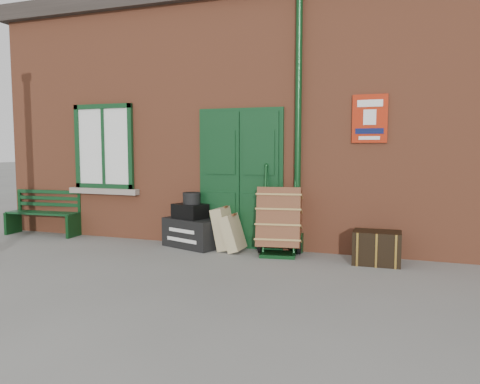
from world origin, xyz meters
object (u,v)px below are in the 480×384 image
at_px(bench, 45,212).
at_px(dark_trunk, 377,248).
at_px(porter_trolley, 279,220).
at_px(houdini_trunk, 193,233).

height_order(bench, dark_trunk, bench).
bearing_deg(porter_trolley, dark_trunk, -15.50).
relative_size(houdini_trunk, dark_trunk, 1.46).
relative_size(bench, porter_trolley, 1.04).
distance_m(bench, houdini_trunk, 3.11).
height_order(houdini_trunk, dark_trunk, houdini_trunk).
distance_m(houdini_trunk, dark_trunk, 2.93).
xyz_separation_m(houdini_trunk, dark_trunk, (2.92, -0.18, -0.00)).
bearing_deg(dark_trunk, bench, 176.10).
xyz_separation_m(porter_trolley, dark_trunk, (1.45, -0.15, -0.29)).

